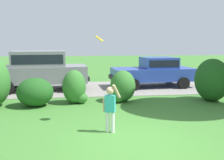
{
  "coord_description": "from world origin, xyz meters",
  "views": [
    {
      "loc": [
        -1.35,
        -6.02,
        2.35
      ],
      "look_at": [
        -0.29,
        2.75,
        1.1
      ],
      "focal_mm": 43.18,
      "sensor_mm": 36.0,
      "label": 1
    }
  ],
  "objects_px": {
    "parked_sedan": "(154,71)",
    "child_thrower": "(110,106)",
    "frisbee": "(99,39)",
    "parked_suv": "(39,68)"
  },
  "relations": [
    {
      "from": "parked_suv",
      "to": "frisbee",
      "type": "relative_size",
      "value": 17.23
    },
    {
      "from": "parked_sedan",
      "to": "parked_suv",
      "type": "distance_m",
      "value": 5.85
    },
    {
      "from": "child_thrower",
      "to": "frisbee",
      "type": "bearing_deg",
      "value": 101.51
    },
    {
      "from": "child_thrower",
      "to": "frisbee",
      "type": "distance_m",
      "value": 1.99
    },
    {
      "from": "child_thrower",
      "to": "parked_sedan",
      "type": "bearing_deg",
      "value": 65.61
    },
    {
      "from": "parked_sedan",
      "to": "child_thrower",
      "type": "xyz_separation_m",
      "value": [
        -3.13,
        -6.89,
        -0.13
      ]
    },
    {
      "from": "child_thrower",
      "to": "frisbee",
      "type": "height_order",
      "value": "frisbee"
    },
    {
      "from": "parked_sedan",
      "to": "parked_suv",
      "type": "bearing_deg",
      "value": -176.53
    },
    {
      "from": "parked_suv",
      "to": "child_thrower",
      "type": "xyz_separation_m",
      "value": [
        2.71,
        -6.54,
        -0.36
      ]
    },
    {
      "from": "parked_suv",
      "to": "child_thrower",
      "type": "bearing_deg",
      "value": -67.47
    }
  ]
}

